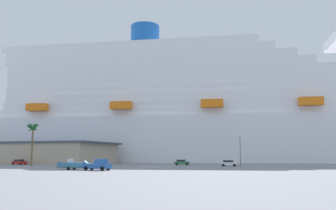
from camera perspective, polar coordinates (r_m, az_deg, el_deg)
ground_plane at (r=123.02m, az=2.21°, el=-9.20°), size 600.00×600.00×0.00m
cruise_ship at (r=149.15m, az=5.93°, el=-1.72°), size 234.29×57.75×65.71m
terminal_building at (r=141.47m, az=-22.79°, el=-6.95°), size 72.00×29.82×7.20m
pickup_truck at (r=72.41m, az=-10.96°, el=-9.22°), size 5.82×2.87×2.20m
small_boat_on_trailer at (r=75.49m, az=-14.32°, el=-9.12°), size 8.75×2.75×2.15m
palm_tree at (r=104.94m, az=-20.44°, el=-3.84°), size 3.22×3.31×11.41m
street_lamp at (r=89.44m, az=11.24°, el=-6.23°), size 0.56×0.56×8.04m
parked_car_green_wagon at (r=107.62m, az=2.19°, el=-8.96°), size 4.65×2.53×1.58m
parked_car_white_van at (r=98.25m, az=9.55°, el=-8.97°), size 4.52×2.34×1.58m
parked_car_red_hatchback at (r=119.96m, az=-22.30°, el=-8.27°), size 4.76×2.51×1.58m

